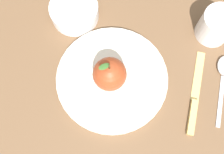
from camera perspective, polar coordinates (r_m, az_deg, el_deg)
ground_plane at (r=0.59m, az=3.80°, el=-1.63°), size 2.40×2.40×0.00m
dinner_plate at (r=0.58m, az=-0.00°, el=-0.34°), size 0.25×0.25×0.02m
apple at (r=0.54m, az=-0.53°, el=0.66°), size 0.07×0.07×0.09m
side_bowl at (r=0.64m, az=-8.25°, el=14.18°), size 0.11×0.11×0.04m
cup at (r=0.64m, az=21.92°, el=10.53°), size 0.08×0.08×0.07m
knife at (r=0.60m, az=17.61°, el=-4.69°), size 0.06×0.19×0.01m
spoon at (r=0.64m, az=23.26°, el=0.81°), size 0.06×0.17×0.01m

